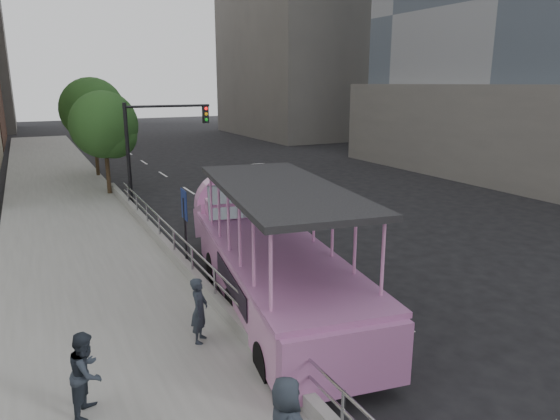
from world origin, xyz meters
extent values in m
plane|color=black|center=(0.00, 0.00, 0.00)|extent=(160.00, 160.00, 0.00)
cube|color=#A3A39D|center=(-5.75, 10.00, 0.15)|extent=(5.50, 80.00, 0.30)
cube|color=#AFAFA9|center=(-3.12, 2.00, 0.48)|extent=(0.24, 30.00, 0.36)
cylinder|color=#A2A2A7|center=(-3.12, -6.00, 1.01)|extent=(0.07, 0.07, 0.70)
cylinder|color=#A2A2A7|center=(-3.12, -4.00, 1.01)|extent=(0.07, 0.07, 0.70)
cylinder|color=#A2A2A7|center=(-3.12, -2.00, 1.01)|extent=(0.07, 0.07, 0.70)
cylinder|color=#A2A2A7|center=(-3.12, 0.00, 1.01)|extent=(0.07, 0.07, 0.70)
cylinder|color=#A2A2A7|center=(-3.12, 2.00, 1.01)|extent=(0.07, 0.07, 0.70)
cylinder|color=#A2A2A7|center=(-3.12, 4.00, 1.01)|extent=(0.07, 0.07, 0.70)
cylinder|color=#A2A2A7|center=(-3.12, 6.00, 1.01)|extent=(0.07, 0.07, 0.70)
cylinder|color=#A2A2A7|center=(-3.12, 8.00, 1.01)|extent=(0.07, 0.07, 0.70)
cylinder|color=#A2A2A7|center=(-3.12, 10.00, 1.01)|extent=(0.07, 0.07, 0.70)
cylinder|color=#A2A2A7|center=(-3.12, 12.00, 1.01)|extent=(0.07, 0.07, 0.70)
cylinder|color=#A2A2A7|center=(-3.12, 2.00, 1.01)|extent=(0.06, 22.00, 0.06)
cylinder|color=#A2A2A7|center=(-3.12, 2.00, 1.34)|extent=(0.06, 22.00, 0.06)
cylinder|color=black|center=(-3.23, -3.41, 0.47)|extent=(0.51, 0.99, 0.94)
cylinder|color=black|center=(-0.97, -3.78, 0.47)|extent=(0.51, 0.99, 0.94)
cylinder|color=black|center=(-2.77, -0.52, 0.47)|extent=(0.51, 0.99, 0.94)
cylinder|color=black|center=(-0.50, -0.89, 0.47)|extent=(0.51, 0.99, 0.94)
cylinder|color=black|center=(-2.30, 2.36, 0.47)|extent=(0.51, 0.99, 0.94)
cylinder|color=black|center=(-0.03, 2.00, 0.47)|extent=(0.51, 0.99, 0.94)
cube|color=#E08ECB|center=(-1.60, -0.50, 1.07)|extent=(3.94, 8.87, 1.31)
cube|color=#E08ECB|center=(-0.80, 4.45, 1.33)|extent=(2.88, 2.60, 1.63)
cylinder|color=#E08ECB|center=(-0.66, 5.32, 1.64)|extent=(2.54, 1.11, 2.45)
cube|color=#AA639E|center=(-2.31, -4.88, 1.07)|extent=(2.64, 0.78, 1.31)
cube|color=#AA639E|center=(-1.60, -0.50, 1.79)|extent=(4.12, 9.20, 0.13)
cube|color=black|center=(-1.67, -0.91, 3.54)|extent=(3.83, 7.25, 0.15)
cube|color=gray|center=(-1.09, 2.64, 2.42)|extent=(2.41, 0.59, 1.09)
cube|color=#E08ECB|center=(-1.02, 3.11, 2.11)|extent=(2.43, 1.40, 0.52)
imported|color=white|center=(5.02, 14.10, 0.79)|extent=(2.55, 4.85, 1.58)
imported|color=#28303B|center=(-4.06, -1.59, 1.07)|extent=(0.62, 0.67, 1.54)
imported|color=#28303B|center=(-6.64, -3.13, 1.08)|extent=(0.86, 0.94, 1.56)
cylinder|color=black|center=(-3.00, 3.00, 1.32)|extent=(0.08, 0.08, 2.64)
cube|color=navy|center=(-3.00, 3.00, 2.43)|extent=(0.05, 0.65, 0.95)
cube|color=white|center=(-2.97, 3.00, 2.43)|extent=(0.03, 0.42, 0.58)
cylinder|color=black|center=(-2.90, 12.50, 2.60)|extent=(0.18, 0.18, 5.20)
cylinder|color=black|center=(-0.90, 12.50, 5.00)|extent=(4.20, 0.12, 0.12)
cube|color=black|center=(1.00, 12.50, 4.55)|extent=(0.28, 0.22, 0.85)
sphere|color=red|center=(1.00, 12.37, 4.85)|extent=(0.16, 0.16, 0.16)
cylinder|color=#342417|center=(-3.40, 16.00, 1.54)|extent=(0.22, 0.22, 3.08)
sphere|color=#295522|center=(-3.40, 16.00, 3.96)|extent=(3.52, 3.52, 3.52)
sphere|color=#295522|center=(-3.00, 15.70, 3.41)|extent=(2.42, 2.42, 2.42)
cylinder|color=#342417|center=(-3.20, 22.00, 1.74)|extent=(0.22, 0.22, 3.47)
sphere|color=#295522|center=(-3.20, 22.00, 4.46)|extent=(3.97, 3.97, 3.97)
sphere|color=#295522|center=(-2.80, 21.70, 3.84)|extent=(2.73, 2.73, 2.73)
camera|label=1|loc=(-7.15, -11.70, 6.07)|focal=32.00mm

